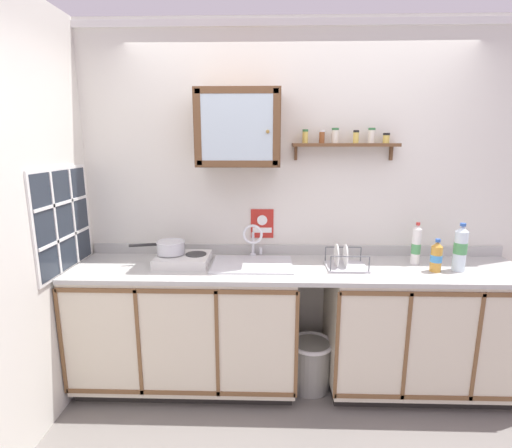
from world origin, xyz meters
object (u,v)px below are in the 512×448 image
object	(u,v)px
saucepan	(170,247)
trash_bin	(311,363)
sink	(252,269)
hot_plate_stove	(183,260)
bottle_opaque_white_0	(416,245)
dish_rack	(344,263)
bottle_water_clear_2	(460,248)
wall_cabinet	(239,128)
bottle_juice_amber_1	(436,257)
warning_sign	(262,224)

from	to	relation	value
saucepan	trash_bin	world-z (taller)	saucepan
sink	hot_plate_stove	bearing A→B (deg)	-179.61
saucepan	trash_bin	distance (m)	1.35
bottle_opaque_white_0	trash_bin	xyz separation A→B (m)	(-0.75, -0.12, -0.88)
bottle_opaque_white_0	dish_rack	bearing A→B (deg)	-169.68
sink	dish_rack	bearing A→B (deg)	-3.81
saucepan	dish_rack	size ratio (longest dim) A/B	1.39
bottle_water_clear_2	wall_cabinet	bearing A→B (deg)	172.64
sink	bottle_juice_amber_1	world-z (taller)	sink
sink	trash_bin	distance (m)	0.83
dish_rack	sink	bearing A→B (deg)	176.19
bottle_water_clear_2	warning_sign	size ratio (longest dim) A/B	1.48
hot_plate_stove	bottle_water_clear_2	distance (m)	1.93
bottle_juice_amber_1	bottle_water_clear_2	distance (m)	0.18
hot_plate_stove	wall_cabinet	distance (m)	1.02
hot_plate_stove	wall_cabinet	bearing A→B (deg)	15.45
saucepan	bottle_water_clear_2	size ratio (longest dim) A/B	1.17
hot_plate_stove	warning_sign	world-z (taller)	warning_sign
bottle_water_clear_2	wall_cabinet	size ratio (longest dim) A/B	0.58
warning_sign	bottle_water_clear_2	bearing A→B (deg)	-14.65
hot_plate_stove	saucepan	size ratio (longest dim) A/B	0.97
dish_rack	warning_sign	bearing A→B (deg)	152.10
warning_sign	bottle_opaque_white_0	bearing A→B (deg)	-10.85
hot_plate_stove	saucepan	xyz separation A→B (m)	(-0.10, 0.02, 0.09)
bottle_juice_amber_1	dish_rack	xyz separation A→B (m)	(-0.61, 0.07, -0.07)
sink	wall_cabinet	world-z (taller)	wall_cabinet
hot_plate_stove	wall_cabinet	xyz separation A→B (m)	(0.40, 0.11, 0.92)
bottle_opaque_white_0	warning_sign	world-z (taller)	warning_sign
sink	saucepan	xyz separation A→B (m)	(-0.60, 0.02, 0.16)
sink	bottle_water_clear_2	world-z (taller)	bottle_water_clear_2
bottle_juice_amber_1	bottle_opaque_white_0	bearing A→B (deg)	115.25
bottle_juice_amber_1	wall_cabinet	size ratio (longest dim) A/B	0.39
sink	trash_bin	world-z (taller)	sink
bottle_opaque_white_0	bottle_water_clear_2	distance (m)	0.28
dish_rack	wall_cabinet	xyz separation A→B (m)	(-0.75, 0.15, 0.92)
bottle_juice_amber_1	warning_sign	world-z (taller)	warning_sign
bottle_opaque_white_0	bottle_juice_amber_1	xyz separation A→B (m)	(0.08, -0.16, -0.04)
sink	dish_rack	xyz separation A→B (m)	(0.65, -0.04, 0.07)
bottle_juice_amber_1	warning_sign	bearing A→B (deg)	162.47
sink	saucepan	bearing A→B (deg)	178.14
hot_plate_stove	wall_cabinet	world-z (taller)	wall_cabinet
dish_rack	trash_bin	size ratio (longest dim) A/B	0.75
saucepan	hot_plate_stove	bearing A→B (deg)	-13.47
saucepan	warning_sign	distance (m)	0.72
bottle_water_clear_2	trash_bin	world-z (taller)	bottle_water_clear_2
bottle_water_clear_2	hot_plate_stove	bearing A→B (deg)	177.48
hot_plate_stove	trash_bin	bearing A→B (deg)	-3.94
saucepan	bottle_opaque_white_0	distance (m)	1.78
hot_plate_stove	dish_rack	size ratio (longest dim) A/B	1.35
hot_plate_stove	saucepan	world-z (taller)	saucepan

